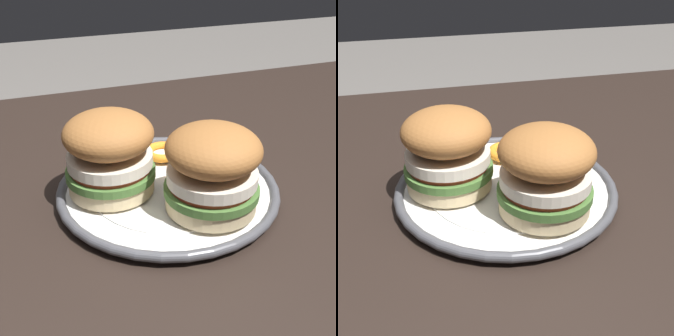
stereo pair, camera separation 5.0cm
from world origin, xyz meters
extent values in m
cube|color=black|center=(0.00, 0.00, 0.71)|extent=(1.38, 0.89, 0.03)
cylinder|color=white|center=(-0.02, 0.02, 0.73)|extent=(0.26, 0.26, 0.01)
torus|color=#4C4C51|center=(-0.02, 0.02, 0.73)|extent=(0.28, 0.28, 0.01)
cylinder|color=white|center=(-0.02, 0.02, 0.73)|extent=(0.20, 0.20, 0.00)
cylinder|color=beige|center=(0.01, -0.05, 0.75)|extent=(0.10, 0.10, 0.02)
cylinder|color=#477033|center=(0.01, -0.05, 0.76)|extent=(0.11, 0.11, 0.01)
cylinder|color=#BC3828|center=(0.01, -0.05, 0.77)|extent=(0.10, 0.10, 0.01)
cylinder|color=silver|center=(0.01, -0.05, 0.78)|extent=(0.10, 0.10, 0.01)
ellipsoid|color=#A36633|center=(0.01, -0.05, 0.81)|extent=(0.15, 0.15, 0.05)
cylinder|color=beige|center=(-0.09, 0.03, 0.75)|extent=(0.10, 0.10, 0.02)
cylinder|color=#477033|center=(-0.09, 0.03, 0.76)|extent=(0.11, 0.11, 0.01)
cylinder|color=#BC3828|center=(-0.09, 0.03, 0.77)|extent=(0.10, 0.10, 0.01)
cylinder|color=silver|center=(-0.09, 0.03, 0.78)|extent=(0.10, 0.10, 0.01)
ellipsoid|color=#A36633|center=(-0.09, 0.03, 0.81)|extent=(0.15, 0.15, 0.05)
torus|color=orange|center=(0.00, 0.09, 0.75)|extent=(0.07, 0.07, 0.01)
cylinder|color=#F4E5C6|center=(0.00, 0.09, 0.74)|extent=(0.03, 0.03, 0.00)
ellipsoid|color=orange|center=(0.01, 0.05, 0.74)|extent=(0.04, 0.08, 0.01)
camera|label=1|loc=(-0.18, -0.43, 1.03)|focal=47.82mm
camera|label=2|loc=(-0.13, -0.45, 1.03)|focal=47.82mm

